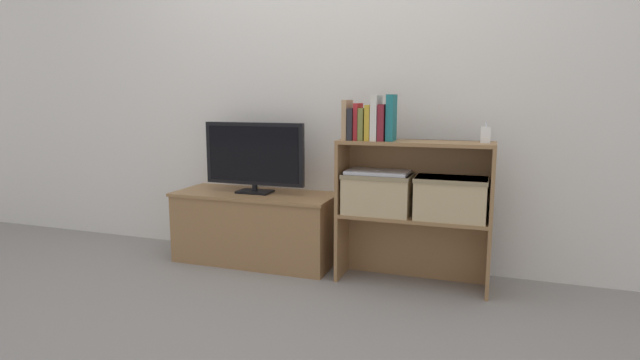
{
  "coord_description": "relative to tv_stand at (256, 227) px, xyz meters",
  "views": [
    {
      "loc": [
        0.97,
        -2.65,
        1.06
      ],
      "look_at": [
        0.0,
        0.13,
        0.58
      ],
      "focal_mm": 28.0,
      "sensor_mm": 36.0,
      "label": 1
    }
  ],
  "objects": [
    {
      "name": "ground_plane",
      "position": [
        0.47,
        -0.2,
        -0.23
      ],
      "size": [
        16.0,
        16.0,
        0.0
      ],
      "primitive_type": "plane",
      "color": "gray"
    },
    {
      "name": "wall_back",
      "position": [
        0.47,
        0.24,
        0.97
      ],
      "size": [
        10.0,
        0.05,
        2.4
      ],
      "color": "silver",
      "rests_on": "ground_plane"
    },
    {
      "name": "tv_stand",
      "position": [
        0.0,
        0.0,
        0.0
      ],
      "size": [
        1.05,
        0.43,
        0.46
      ],
      "color": "olive",
      "rests_on": "ground_plane"
    },
    {
      "name": "tv",
      "position": [
        0.0,
        -0.0,
        0.47
      ],
      "size": [
        0.68,
        0.14,
        0.45
      ],
      "color": "black",
      "rests_on": "tv_stand"
    },
    {
      "name": "bookshelf_lower_tier",
      "position": [
        1.03,
        -0.02,
        0.03
      ],
      "size": [
        0.86,
        0.26,
        0.4
      ],
      "color": "olive",
      "rests_on": "ground_plane"
    },
    {
      "name": "bookshelf_upper_tier",
      "position": [
        1.03,
        -0.02,
        0.44
      ],
      "size": [
        0.86,
        0.26,
        0.42
      ],
      "color": "olive",
      "rests_on": "bookshelf_lower_tier"
    },
    {
      "name": "book_tan",
      "position": [
        0.65,
        -0.1,
        0.71
      ],
      "size": [
        0.03,
        0.14,
        0.23
      ],
      "color": "tan",
      "rests_on": "bookshelf_upper_tier"
    },
    {
      "name": "book_charcoal",
      "position": [
        0.68,
        -0.1,
        0.69
      ],
      "size": [
        0.03,
        0.16,
        0.18
      ],
      "color": "#232328",
      "rests_on": "bookshelf_upper_tier"
    },
    {
      "name": "book_crimson",
      "position": [
        0.71,
        -0.1,
        0.7
      ],
      "size": [
        0.02,
        0.13,
        0.21
      ],
      "color": "#B22328",
      "rests_on": "bookshelf_upper_tier"
    },
    {
      "name": "book_olive",
      "position": [
        0.74,
        -0.1,
        0.69
      ],
      "size": [
        0.03,
        0.14,
        0.18
      ],
      "color": "olive",
      "rests_on": "bookshelf_upper_tier"
    },
    {
      "name": "book_mustard",
      "position": [
        0.78,
        -0.1,
        0.7
      ],
      "size": [
        0.03,
        0.13,
        0.2
      ],
      "color": "gold",
      "rests_on": "bookshelf_upper_tier"
    },
    {
      "name": "book_ivory",
      "position": [
        0.82,
        -0.1,
        0.72
      ],
      "size": [
        0.04,
        0.16,
        0.25
      ],
      "color": "silver",
      "rests_on": "bookshelf_upper_tier"
    },
    {
      "name": "book_maroon",
      "position": [
        0.86,
        -0.1,
        0.7
      ],
      "size": [
        0.03,
        0.15,
        0.2
      ],
      "color": "maroon",
      "rests_on": "bookshelf_upper_tier"
    },
    {
      "name": "book_teal",
      "position": [
        0.9,
        -0.1,
        0.73
      ],
      "size": [
        0.04,
        0.13,
        0.26
      ],
      "color": "#1E7075",
      "rests_on": "bookshelf_upper_tier"
    },
    {
      "name": "baby_monitor",
      "position": [
        1.4,
        -0.07,
        0.64
      ],
      "size": [
        0.05,
        0.04,
        0.12
      ],
      "color": "white",
      "rests_on": "bookshelf_upper_tier"
    },
    {
      "name": "storage_basket_left",
      "position": [
        0.83,
        -0.09,
        0.3
      ],
      "size": [
        0.39,
        0.23,
        0.23
      ],
      "color": "tan",
      "rests_on": "bookshelf_lower_tier"
    },
    {
      "name": "storage_basket_right",
      "position": [
        1.24,
        -0.09,
        0.3
      ],
      "size": [
        0.39,
        0.23,
        0.23
      ],
      "color": "tan",
      "rests_on": "bookshelf_lower_tier"
    },
    {
      "name": "laptop",
      "position": [
        0.83,
        -0.09,
        0.42
      ],
      "size": [
        0.35,
        0.21,
        0.02
      ],
      "color": "#BCBCC1",
      "rests_on": "storage_basket_left"
    }
  ]
}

